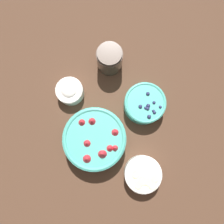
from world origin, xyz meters
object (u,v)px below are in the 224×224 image
bowl_bananas (143,174)px  bowl_cream (70,91)px  jar_chocolate (110,59)px  bowl_strawberries (95,139)px  bowl_blueberries (145,104)px

bowl_bananas → bowl_cream: (-0.14, -0.39, -0.00)m
bowl_bananas → jar_chocolate: (-0.32, -0.31, 0.02)m
bowl_bananas → bowl_cream: same height
bowl_strawberries → bowl_cream: size_ratio=2.18×
bowl_blueberries → jar_chocolate: jar_chocolate is taller
bowl_blueberries → bowl_cream: size_ratio=1.48×
bowl_blueberries → bowl_strawberries: bearing=-25.0°
bowl_blueberries → bowl_cream: bearing=-70.9°
jar_chocolate → bowl_blueberries: bearing=66.9°
bowl_blueberries → bowl_cream: bowl_blueberries is taller
bowl_strawberries → bowl_bananas: bearing=83.4°
bowl_blueberries → bowl_bananas: bearing=26.4°
bowl_blueberries → jar_chocolate: (-0.08, -0.20, 0.01)m
bowl_strawberries → bowl_blueberries: size_ratio=1.47×
bowl_bananas → jar_chocolate: size_ratio=1.22×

